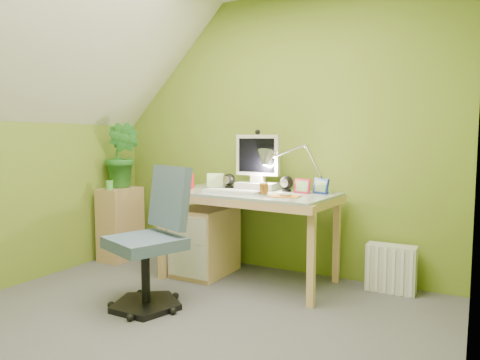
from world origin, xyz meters
The scene contains 22 objects.
floor centered at (0.00, 0.00, -0.01)m, with size 3.20×3.20×0.01m, color #535359.
wall_back centered at (0.00, 1.60, 1.20)m, with size 3.20×0.01×2.40m, color olive.
wall_right centered at (1.60, 0.00, 1.20)m, with size 0.01×3.20×2.40m, color olive.
slope_ceiling centered at (-1.00, 0.00, 1.85)m, with size 1.10×3.20×1.10m, color white.
desk centered at (-0.02, 1.18, 0.37)m, with size 1.38×0.69×0.74m, color tan, non-canonical shape.
monitor centered at (-0.02, 1.36, 0.98)m, with size 0.36×0.21×0.49m, color beige, non-canonical shape.
speaker_left centered at (-0.29, 1.34, 0.80)m, with size 0.10×0.10×0.13m, color black, non-canonical shape.
speaker_right centered at (0.25, 1.34, 0.80)m, with size 0.11×0.11×0.13m, color black, non-canonical shape.
keyboard centered at (-0.10, 1.04, 0.75)m, with size 0.45×0.14×0.02m, color white.
mousepad centered at (0.36, 1.04, 0.74)m, with size 0.22×0.16×0.01m, color #BC6C1D.
mouse centered at (0.36, 1.04, 0.76)m, with size 0.10×0.06×0.03m, color white.
amber_tumbler centered at (0.16, 1.10, 0.78)m, with size 0.07×0.07×0.08m, color brown.
candle_cluster centered at (-0.62, 1.19, 0.80)m, with size 0.16×0.14×0.12m, color #AF0F15, non-canonical shape.
photo_frame_red centered at (0.40, 1.30, 0.80)m, with size 0.13×0.02×0.11m, color red.
photo_frame_blue centered at (0.54, 1.34, 0.80)m, with size 0.14×0.02×0.12m, color navy.
photo_frame_green centered at (-0.42, 1.32, 0.80)m, with size 0.14×0.02×0.12m, color #BBD08F.
desk_lamp centered at (0.43, 1.36, 1.02)m, with size 0.52×0.22×0.56m, color silver, non-canonical shape.
side_ledge centered at (-1.40, 1.16, 0.35)m, with size 0.26×0.40×0.70m, color tan.
potted_plant centered at (-1.40, 1.21, 1.01)m, with size 0.34×0.28×0.62m, color #297025.
green_cup centered at (-1.38, 1.01, 0.74)m, with size 0.07×0.07×0.09m, color #4FA545.
task_chair centered at (-0.37, 0.32, 0.47)m, with size 0.52×0.52×0.94m, color #44566F, non-canonical shape.
radiator centered at (1.06, 1.46, 0.18)m, with size 0.36×0.14×0.36m, color silver.
Camera 1 is at (1.61, -1.97, 1.17)m, focal length 33.00 mm.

